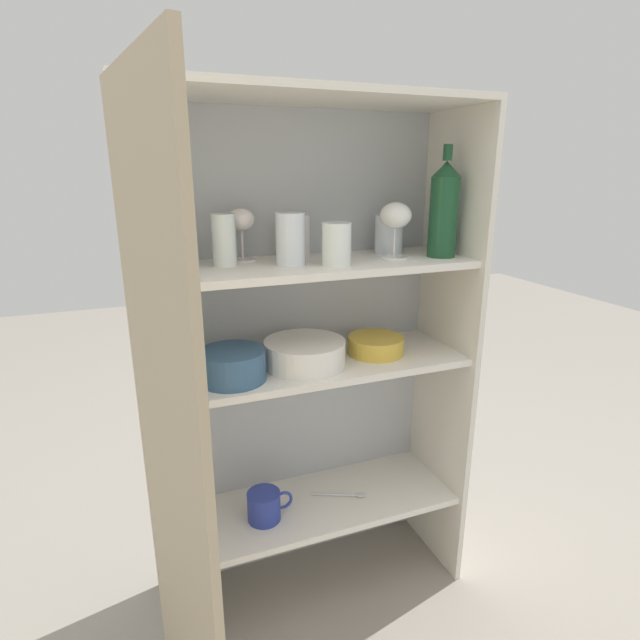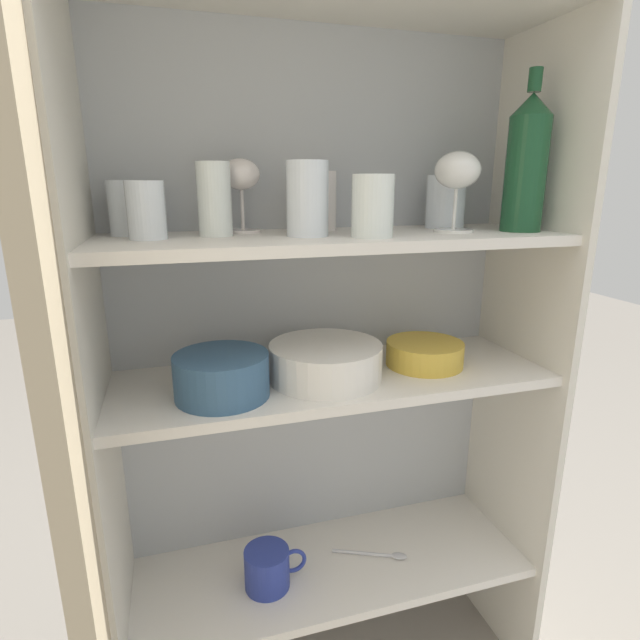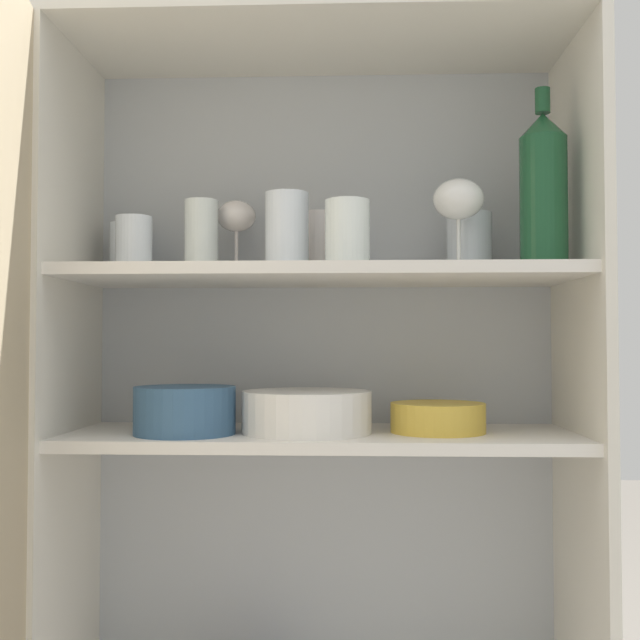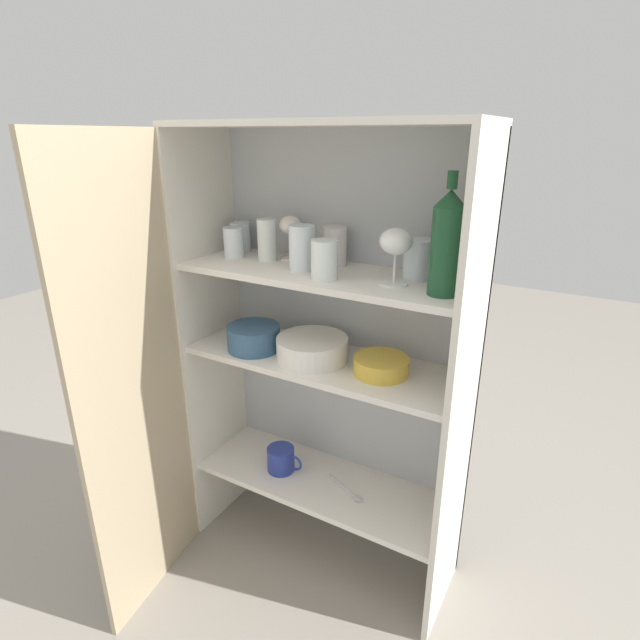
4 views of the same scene
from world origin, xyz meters
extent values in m
cube|color=#B2B7BC|center=(0.00, 0.30, 0.72)|extent=(0.91, 0.02, 1.44)
cube|color=silver|center=(-0.44, 0.15, 0.72)|extent=(0.02, 0.33, 1.44)
cube|color=silver|center=(0.44, 0.15, 0.72)|extent=(0.02, 0.33, 1.44)
cube|color=silver|center=(0.00, 0.15, 0.29)|extent=(0.87, 0.29, 0.02)
cube|color=silver|center=(0.00, 0.15, 0.75)|extent=(0.87, 0.29, 0.02)
cube|color=silver|center=(0.00, 0.15, 1.03)|extent=(0.87, 0.29, 0.02)
cube|color=tan|center=(-0.41, -0.24, 0.72)|extent=(0.10, 0.45, 1.44)
cylinder|color=white|center=(-0.37, 0.24, 1.09)|extent=(0.07, 0.07, 0.10)
cylinder|color=white|center=(-0.34, 0.16, 1.09)|extent=(0.06, 0.06, 0.10)
cylinder|color=white|center=(-0.22, 0.18, 1.11)|extent=(0.06, 0.06, 0.13)
cylinder|color=white|center=(-0.06, 0.13, 1.11)|extent=(0.08, 0.08, 0.13)
cylinder|color=white|center=(0.05, 0.08, 1.10)|extent=(0.07, 0.07, 0.11)
cylinder|color=white|center=(0.27, 0.21, 1.10)|extent=(0.08, 0.08, 0.11)
cylinder|color=silver|center=(-0.01, 0.24, 1.10)|extent=(0.07, 0.07, 0.12)
cylinder|color=silver|center=(-0.16, 0.23, 1.05)|extent=(0.07, 0.07, 0.01)
cylinder|color=silver|center=(-0.16, 0.23, 1.09)|extent=(0.01, 0.01, 0.07)
ellipsoid|color=silver|center=(-0.16, 0.23, 1.15)|extent=(0.07, 0.07, 0.06)
cylinder|color=white|center=(0.24, 0.12, 1.05)|extent=(0.08, 0.08, 0.01)
cylinder|color=white|center=(0.24, 0.12, 1.09)|extent=(0.01, 0.01, 0.08)
ellipsoid|color=white|center=(0.24, 0.12, 1.16)|extent=(0.09, 0.09, 0.07)
cylinder|color=#194728|center=(0.37, 0.10, 1.15)|extent=(0.08, 0.08, 0.22)
cone|color=#194728|center=(0.37, 0.10, 1.28)|extent=(0.08, 0.08, 0.04)
cylinder|color=#194728|center=(0.37, 0.10, 1.32)|extent=(0.03, 0.03, 0.04)
cylinder|color=white|center=(-0.02, 0.13, 0.77)|extent=(0.22, 0.22, 0.01)
cylinder|color=white|center=(-0.02, 0.13, 0.78)|extent=(0.22, 0.22, 0.01)
cylinder|color=white|center=(-0.02, 0.13, 0.78)|extent=(0.22, 0.22, 0.01)
cylinder|color=white|center=(-0.02, 0.13, 0.79)|extent=(0.22, 0.22, 0.01)
cylinder|color=white|center=(-0.02, 0.13, 0.80)|extent=(0.22, 0.22, 0.01)
cylinder|color=white|center=(-0.02, 0.13, 0.81)|extent=(0.22, 0.22, 0.01)
cylinder|color=white|center=(-0.02, 0.13, 0.82)|extent=(0.22, 0.22, 0.01)
cylinder|color=white|center=(-0.02, 0.13, 0.83)|extent=(0.22, 0.22, 0.01)
cylinder|color=#33567A|center=(-0.23, 0.10, 0.80)|extent=(0.17, 0.17, 0.08)
torus|color=#33567A|center=(-0.23, 0.10, 0.84)|extent=(0.17, 0.17, 0.01)
cylinder|color=gold|center=(0.20, 0.14, 0.79)|extent=(0.16, 0.16, 0.05)
torus|color=gold|center=(0.20, 0.14, 0.81)|extent=(0.16, 0.16, 0.01)
cylinder|color=#283893|center=(-0.15, 0.13, 0.34)|extent=(0.10, 0.10, 0.09)
torus|color=#283893|center=(-0.10, 0.13, 0.35)|extent=(0.06, 0.01, 0.06)
cylinder|color=silver|center=(0.08, 0.15, 0.30)|extent=(0.15, 0.07, 0.01)
ellipsoid|color=silver|center=(0.15, 0.12, 0.30)|extent=(0.04, 0.03, 0.01)
camera|label=1|loc=(-0.44, -1.08, 1.28)|focal=28.00mm
camera|label=2|loc=(-0.30, -0.76, 1.14)|focal=28.00mm
camera|label=3|loc=(0.05, -1.16, 0.91)|focal=42.00mm
camera|label=4|loc=(0.70, -1.09, 1.42)|focal=28.00mm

